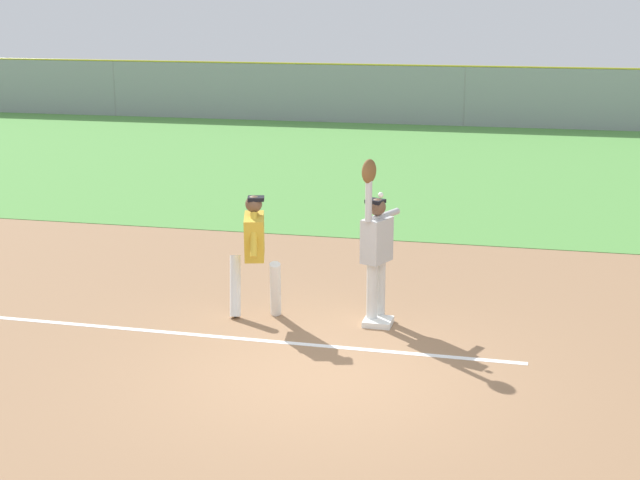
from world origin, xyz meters
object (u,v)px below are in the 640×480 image
object	(u,v)px
first_base	(378,322)
runner	(255,248)
parked_car_red	(327,95)
parked_car_blue	(489,98)
fielder	(376,243)
baseball	(381,195)

from	to	relation	value
first_base	runner	xyz separation A→B (m)	(-1.71, -0.06, 0.96)
parked_car_red	parked_car_blue	xyz separation A→B (m)	(6.06, 0.19, 0.00)
parked_car_blue	runner	bearing A→B (deg)	-88.51
runner	parked_car_red	world-z (taller)	runner
first_base	fielder	bearing A→B (deg)	120.27
parked_car_red	parked_car_blue	bearing A→B (deg)	5.23
runner	baseball	distance (m)	1.88
parked_car_red	runner	bearing A→B (deg)	-76.70
fielder	parked_car_blue	distance (m)	22.92
first_base	fielder	size ratio (longest dim) A/B	0.17
runner	fielder	bearing A→B (deg)	-8.65
fielder	parked_car_red	bearing A→B (deg)	-53.91
first_base	parked_car_red	size ratio (longest dim) A/B	0.08
first_base	fielder	distance (m)	1.09
fielder	baseball	bearing A→B (deg)	175.23
first_base	baseball	distance (m)	1.74
first_base	runner	size ratio (longest dim) A/B	0.22
runner	baseball	size ratio (longest dim) A/B	23.24
first_base	parked_car_red	bearing A→B (deg)	104.03
runner	parked_car_red	bearing A→B (deg)	85.42
baseball	parked_car_blue	xyz separation A→B (m)	(0.36, 22.94, -1.10)
first_base	runner	bearing A→B (deg)	-178.09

